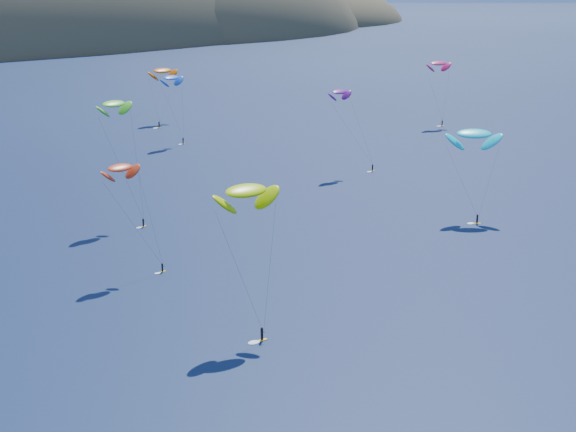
# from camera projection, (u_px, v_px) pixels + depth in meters

# --- Properties ---
(kitesurfer_2) EXTENTS (10.05, 9.42, 23.38)m
(kitesurfer_2) POSITION_uv_depth(u_px,v_px,m) (246.00, 191.00, 115.34)
(kitesurfer_2) COLOR yellow
(kitesurfer_2) RESTS_ON ground
(kitesurfer_3) EXTENTS (8.92, 12.88, 26.37)m
(kitesurfer_3) POSITION_uv_depth(u_px,v_px,m) (114.00, 104.00, 164.18)
(kitesurfer_3) COLOR yellow
(kitesurfer_3) RESTS_ON ground
(kitesurfer_4) EXTENTS (9.45, 8.06, 21.61)m
(kitesurfer_4) POSITION_uv_depth(u_px,v_px,m) (171.00, 78.00, 235.11)
(kitesurfer_4) COLOR yellow
(kitesurfer_4) RESTS_ON ground
(kitesurfer_5) EXTENTS (12.38, 12.33, 20.54)m
(kitesurfer_5) POSITION_uv_depth(u_px,v_px,m) (474.00, 134.00, 168.28)
(kitesurfer_5) COLOR yellow
(kitesurfer_5) RESTS_ON ground
(kitesurfer_6) EXTENTS (11.08, 8.63, 22.36)m
(kitesurfer_6) POSITION_uv_depth(u_px,v_px,m) (340.00, 92.00, 202.88)
(kitesurfer_6) COLOR yellow
(kitesurfer_6) RESTS_ON ground
(kitesurfer_8) EXTENTS (9.43, 7.81, 22.40)m
(kitesurfer_8) POSITION_uv_depth(u_px,v_px,m) (438.00, 63.00, 262.09)
(kitesurfer_8) COLOR yellow
(kitesurfer_8) RESTS_ON ground
(kitesurfer_9) EXTENTS (9.08, 8.15, 20.33)m
(kitesurfer_9) POSITION_uv_depth(u_px,v_px,m) (120.00, 168.00, 137.18)
(kitesurfer_9) COLOR yellow
(kitesurfer_9) RESTS_ON ground
(kitesurfer_11) EXTENTS (13.05, 14.26, 19.75)m
(kitesurfer_11) POSITION_uv_depth(u_px,v_px,m) (162.00, 71.00, 267.88)
(kitesurfer_11) COLOR yellow
(kitesurfer_11) RESTS_ON ground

